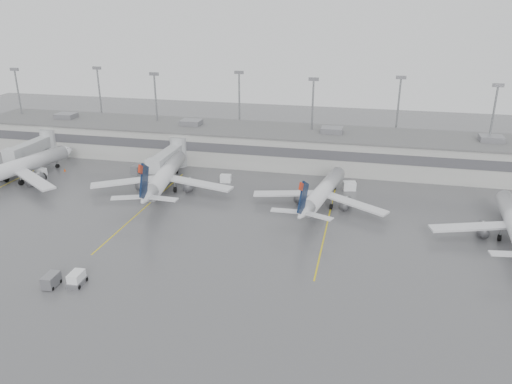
% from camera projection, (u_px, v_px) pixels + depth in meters
% --- Properties ---
extents(ground, '(260.00, 260.00, 0.00)m').
position_uv_depth(ground, '(188.00, 281.00, 70.85)').
color(ground, '#525154').
rests_on(ground, ground).
extents(terminal, '(152.00, 17.00, 9.45)m').
position_uv_depth(terminal, '(269.00, 145.00, 122.11)').
color(terminal, '#A3A39E').
rests_on(terminal, ground).
extents(light_masts, '(142.40, 8.00, 20.60)m').
position_uv_depth(light_masts, '(274.00, 109.00, 124.54)').
color(light_masts, gray).
rests_on(light_masts, ground).
extents(jet_bridge_left, '(4.00, 17.20, 7.00)m').
position_uv_depth(jet_bridge_left, '(39.00, 146.00, 122.65)').
color(jet_bridge_left, '#A7AAAD').
rests_on(jet_bridge_left, ground).
extents(jet_bridge_right, '(4.00, 17.20, 7.00)m').
position_uv_depth(jet_bridge_right, '(172.00, 155.00, 115.34)').
color(jet_bridge_right, '#A7AAAD').
rests_on(jet_bridge_right, ground).
extents(stand_markings, '(105.25, 40.00, 0.01)m').
position_uv_depth(stand_markings, '(233.00, 215.00, 92.68)').
color(stand_markings, '#DCC30C').
rests_on(stand_markings, ground).
extents(jet_far_left, '(29.27, 33.20, 10.93)m').
position_uv_depth(jet_far_left, '(14.00, 168.00, 108.03)').
color(jet_far_left, silver).
rests_on(jet_far_left, ground).
extents(jet_mid_left, '(29.30, 33.07, 10.74)m').
position_uv_depth(jet_mid_left, '(164.00, 176.00, 103.29)').
color(jet_mid_left, silver).
rests_on(jet_mid_left, ground).
extents(jet_mid_right, '(26.05, 29.45, 9.60)m').
position_uv_depth(jet_mid_right, '(322.00, 192.00, 95.50)').
color(jet_mid_right, silver).
rests_on(jet_mid_right, ground).
extents(baggage_tug, '(2.09, 3.08, 1.92)m').
position_uv_depth(baggage_tug, '(77.00, 280.00, 69.75)').
color(baggage_tug, white).
rests_on(baggage_tug, ground).
extents(baggage_cart, '(1.77, 2.91, 1.82)m').
position_uv_depth(baggage_cart, '(51.00, 280.00, 69.26)').
color(baggage_cart, slate).
rests_on(baggage_cart, ground).
extents(gse_uld_a, '(2.64, 2.08, 1.65)m').
position_uv_depth(gse_uld_a, '(41.00, 172.00, 113.71)').
color(gse_uld_a, white).
rests_on(gse_uld_a, ground).
extents(gse_uld_b, '(2.50, 1.81, 1.66)m').
position_uv_depth(gse_uld_b, '(226.00, 178.00, 109.40)').
color(gse_uld_b, white).
rests_on(gse_uld_b, ground).
extents(gse_uld_c, '(2.89, 2.24, 1.83)m').
position_uv_depth(gse_uld_c, '(349.00, 186.00, 104.73)').
color(gse_uld_c, white).
rests_on(gse_uld_c, ground).
extents(gse_loader, '(2.48, 3.38, 1.91)m').
position_uv_depth(gse_loader, '(138.00, 169.00, 115.02)').
color(gse_loader, slate).
rests_on(gse_loader, ground).
extents(cone_a, '(0.43, 0.43, 0.69)m').
position_uv_depth(cone_a, '(65.00, 170.00, 116.41)').
color(cone_a, '#E44904').
rests_on(cone_a, ground).
extents(cone_b, '(0.48, 0.48, 0.77)m').
position_uv_depth(cone_b, '(143.00, 187.00, 105.45)').
color(cone_b, '#E44904').
rests_on(cone_b, ground).
extents(cone_c, '(0.44, 0.44, 0.70)m').
position_uv_depth(cone_c, '(317.00, 202.00, 97.91)').
color(cone_c, '#E44904').
rests_on(cone_c, ground).
extents(cone_d, '(0.43, 0.43, 0.68)m').
position_uv_depth(cone_d, '(508.00, 208.00, 94.79)').
color(cone_d, '#E44904').
rests_on(cone_d, ground).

